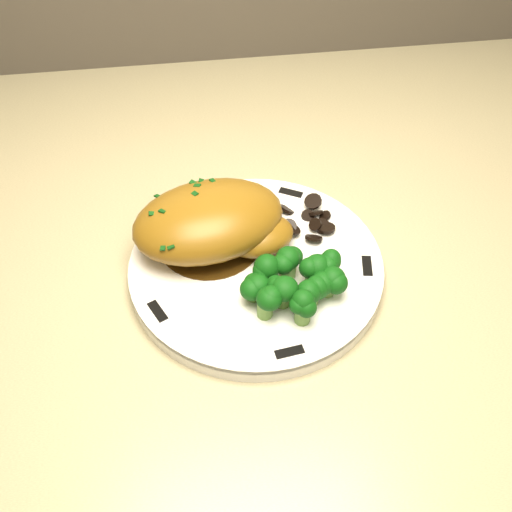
{
  "coord_description": "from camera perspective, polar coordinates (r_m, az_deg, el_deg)",
  "views": [
    {
      "loc": [
        -0.33,
        1.19,
        1.34
      ],
      "look_at": [
        -0.28,
        1.59,
        0.9
      ],
      "focal_mm": 45.0,
      "sensor_mm": 36.0,
      "label": 1
    }
  ],
  "objects": [
    {
      "name": "gravy_pool",
      "position": [
        0.63,
        -4.11,
        1.3
      ],
      "size": [
        0.1,
        0.1,
        0.0
      ],
      "primitive_type": "cylinder",
      "color": "#37220A",
      "rests_on": "plate"
    },
    {
      "name": "plate",
      "position": [
        0.61,
        -0.0,
        -1.14
      ],
      "size": [
        0.29,
        0.29,
        0.02
      ],
      "primitive_type": "cylinder",
      "rotation": [
        0.0,
        0.0,
        -0.22
      ],
      "color": "white",
      "rests_on": "counter"
    },
    {
      "name": "chicken_breast",
      "position": [
        0.61,
        -3.73,
        2.99
      ],
      "size": [
        0.17,
        0.13,
        0.06
      ],
      "rotation": [
        0.0,
        0.0,
        0.21
      ],
      "color": "#916319",
      "rests_on": "plate"
    },
    {
      "name": "rim_accent_3",
      "position": [
        0.54,
        2.99,
        -8.54
      ],
      "size": [
        0.03,
        0.01,
        0.0
      ],
      "primitive_type": "cube",
      "rotation": [
        0.0,
        0.0,
        6.42
      ],
      "color": "black",
      "rests_on": "plate"
    },
    {
      "name": "mushroom_pile",
      "position": [
        0.64,
        3.41,
        2.77
      ],
      "size": [
        0.07,
        0.05,
        0.02
      ],
      "color": "black",
      "rests_on": "plate"
    },
    {
      "name": "broccoli_florets",
      "position": [
        0.57,
        3.46,
        -2.35
      ],
      "size": [
        0.09,
        0.07,
        0.03
      ],
      "rotation": [
        0.0,
        0.0,
        0.27
      ],
      "color": "#64933E",
      "rests_on": "plate"
    },
    {
      "name": "rim_accent_4",
      "position": [
        0.61,
        9.84,
        -0.89
      ],
      "size": [
        0.01,
        0.03,
        0.0
      ],
      "primitive_type": "cube",
      "rotation": [
        0.0,
        0.0,
        7.68
      ],
      "color": "black",
      "rests_on": "plate"
    },
    {
      "name": "counter",
      "position": [
        1.03,
        1.66,
        -13.67
      ],
      "size": [
        2.02,
        0.67,
        0.99
      ],
      "color": "brown",
      "rests_on": "ground"
    },
    {
      "name": "rim_accent_1",
      "position": [
        0.66,
        -7.2,
        3.65
      ],
      "size": [
        0.02,
        0.02,
        0.0
      ],
      "primitive_type": "cube",
      "rotation": [
        0.0,
        0.0,
        3.91
      ],
      "color": "black",
      "rests_on": "plate"
    },
    {
      "name": "rim_accent_2",
      "position": [
        0.57,
        -8.74,
        -4.9
      ],
      "size": [
        0.02,
        0.03,
        0.0
      ],
      "primitive_type": "cube",
      "rotation": [
        0.0,
        0.0,
        5.16
      ],
      "color": "black",
      "rests_on": "plate"
    },
    {
      "name": "rim_accent_0",
      "position": [
        0.68,
        3.11,
        5.63
      ],
      "size": [
        0.03,
        0.02,
        0.0
      ],
      "primitive_type": "cube",
      "rotation": [
        0.0,
        0.0,
        2.65
      ],
      "color": "black",
      "rests_on": "plate"
    }
  ]
}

